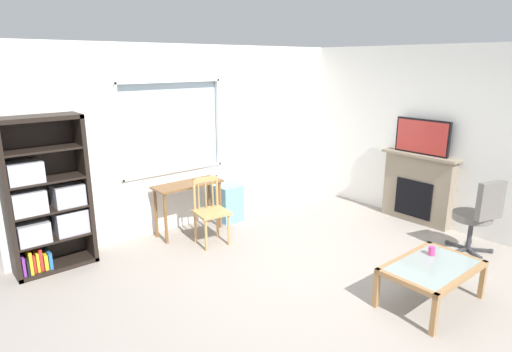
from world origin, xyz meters
The scene contains 12 objects.
ground centered at (0.00, 0.00, -0.01)m, with size 6.35×6.07×0.02m, color #9E9389.
wall_back_with_window centered at (0.05, 2.53, 1.30)m, with size 5.35×0.15×2.64m.
wall_right centered at (2.73, 0.00, 1.32)m, with size 0.12×5.27×2.64m, color white.
bookshelf centered at (-2.18, 2.29, 0.83)m, with size 0.90×0.38×1.83m.
desk_under_window centered at (-0.34, 2.18, 0.60)m, with size 0.99×0.38×0.74m.
wooden_chair centered at (-0.31, 1.67, 0.46)m, with size 0.47×0.45×0.90m.
plastic_drawer_unit centered at (0.38, 2.23, 0.28)m, with size 0.35×0.40×0.56m, color #72ADDB.
fireplace centered at (2.58, 0.32, 0.54)m, with size 0.26×1.17×1.07m.
tv centered at (2.56, 0.32, 1.33)m, with size 0.06×0.83×0.52m.
office_chair centered at (2.10, -0.79, 0.55)m, with size 0.58×0.61×1.00m.
coffee_table centered at (0.57, -1.01, 0.36)m, with size 1.04×0.66×0.42m.
sippy_cup centered at (0.78, -0.88, 0.47)m, with size 0.07×0.07×0.09m, color #DB3D84.
Camera 1 is at (-3.29, -2.86, 2.41)m, focal length 29.79 mm.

